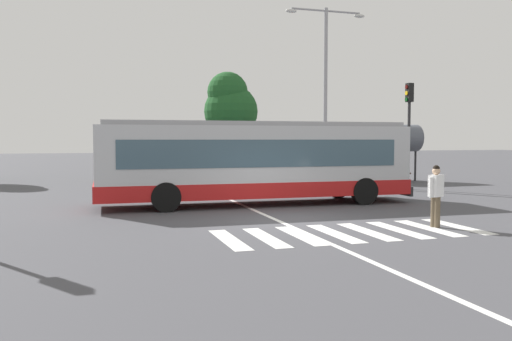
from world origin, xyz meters
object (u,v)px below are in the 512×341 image
at_px(pedestrian_crossing_street, 436,192).
at_px(twin_arm_street_lamp, 326,77).
at_px(parked_car_champagne, 123,168).
at_px(parked_car_teal, 174,167).
at_px(parked_car_black, 217,166).
at_px(parked_car_blue, 257,166).
at_px(traffic_light_far_corner, 409,119).
at_px(bus_stop_shelter, 386,139).
at_px(city_transit_bus, 256,162).
at_px(parked_car_red, 301,165).
at_px(background_tree_right, 230,106).

height_order(pedestrian_crossing_street, twin_arm_street_lamp, twin_arm_street_lamp).
relative_size(pedestrian_crossing_street, parked_car_champagne, 0.38).
height_order(parked_car_teal, parked_car_black, same).
relative_size(parked_car_blue, traffic_light_far_corner, 0.89).
distance_m(parked_car_black, traffic_light_far_corner, 12.10).
height_order(pedestrian_crossing_street, traffic_light_far_corner, traffic_light_far_corner).
bearing_deg(bus_stop_shelter, traffic_light_far_corner, -107.47).
bearing_deg(city_transit_bus, parked_car_red, 61.04).
bearing_deg(parked_car_black, parked_car_teal, -167.34).
bearing_deg(parked_car_blue, pedestrian_crossing_street, -92.32).
height_order(traffic_light_far_corner, background_tree_right, background_tree_right).
distance_m(city_transit_bus, background_tree_right, 17.21).
distance_m(city_transit_bus, parked_car_red, 13.89).
height_order(parked_car_blue, bus_stop_shelter, bus_stop_shelter).
distance_m(city_transit_bus, parked_car_teal, 12.26).
xyz_separation_m(twin_arm_street_lamp, background_tree_right, (-2.62, 9.82, -0.96)).
relative_size(city_transit_bus, pedestrian_crossing_street, 6.81).
relative_size(parked_car_teal, parked_car_red, 0.99).
bearing_deg(parked_car_blue, background_tree_right, 99.98).
bearing_deg(twin_arm_street_lamp, traffic_light_far_corner, -48.40).
bearing_deg(bus_stop_shelter, parked_car_blue, 142.49).
distance_m(parked_car_teal, background_tree_right, 7.46).
bearing_deg(pedestrian_crossing_street, parked_car_blue, 87.68).
distance_m(parked_car_champagne, twin_arm_street_lamp, 12.42).
relative_size(parked_car_champagne, twin_arm_street_lamp, 0.50).
relative_size(parked_car_teal, parked_car_black, 0.99).
bearing_deg(background_tree_right, twin_arm_street_lamp, -75.08).
distance_m(parked_car_blue, twin_arm_street_lamp, 7.84).
distance_m(parked_car_black, parked_car_red, 5.25).
distance_m(traffic_light_far_corner, twin_arm_street_lamp, 4.91).
relative_size(parked_car_red, background_tree_right, 0.65).
bearing_deg(traffic_light_far_corner, parked_car_champagne, 145.93).
height_order(city_transit_bus, traffic_light_far_corner, traffic_light_far_corner).
height_order(parked_car_blue, parked_car_red, same).
xyz_separation_m(parked_car_teal, parked_car_red, (7.95, -0.04, 0.00)).
bearing_deg(parked_car_red, parked_car_champagne, 179.33).
distance_m(city_transit_bus, twin_arm_street_lamp, 9.87).
relative_size(parked_car_teal, parked_car_blue, 0.99).
xyz_separation_m(parked_car_champagne, parked_car_red, (10.82, -0.13, 0.00)).
bearing_deg(twin_arm_street_lamp, parked_car_teal, 143.03).
height_order(parked_car_teal, parked_car_red, same).
bearing_deg(parked_car_champagne, twin_arm_street_lamp, -28.64).
bearing_deg(parked_car_champagne, city_transit_bus, -71.46).
bearing_deg(parked_car_blue, parked_car_champagne, -177.47).
distance_m(parked_car_black, bus_stop_shelter, 10.12).
height_order(city_transit_bus, parked_car_red, city_transit_bus).
relative_size(pedestrian_crossing_street, bus_stop_shelter, 0.43).
bearing_deg(pedestrian_crossing_street, background_tree_right, 89.83).
relative_size(pedestrian_crossing_street, background_tree_right, 0.25).
bearing_deg(parked_car_blue, parked_car_teal, -175.10).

